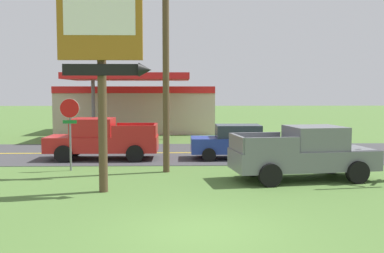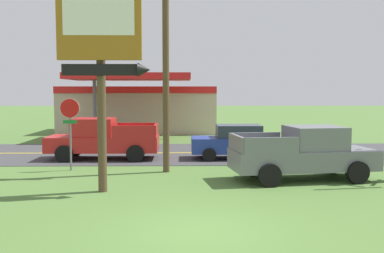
{
  "view_description": "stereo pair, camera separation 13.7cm",
  "coord_description": "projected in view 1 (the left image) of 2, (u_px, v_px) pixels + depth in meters",
  "views": [
    {
      "loc": [
        -0.47,
        -10.04,
        3.23
      ],
      "look_at": [
        0.0,
        8.0,
        1.8
      ],
      "focal_mm": 41.5,
      "sensor_mm": 36.0,
      "label": 1
    },
    {
      "loc": [
        -0.33,
        -10.04,
        3.23
      ],
      "look_at": [
        0.0,
        8.0,
        1.8
      ],
      "focal_mm": 41.5,
      "sensor_mm": 36.0,
      "label": 2
    }
  ],
  "objects": [
    {
      "name": "pickup_grey_parked_on_lawn",
      "position": [
        305.0,
        153.0,
        16.23
      ],
      "size": [
        5.43,
        2.8,
        1.96
      ],
      "color": "slate",
      "rests_on": "ground"
    },
    {
      "name": "motel_sign",
      "position": [
        103.0,
        48.0,
        13.82
      ],
      "size": [
        2.9,
        0.54,
        6.73
      ],
      "color": "brown",
      "rests_on": "ground"
    },
    {
      "name": "utility_pole",
      "position": [
        166.0,
        38.0,
        17.41
      ],
      "size": [
        2.19,
        0.26,
        9.94
      ],
      "color": "brown",
      "rests_on": "ground"
    },
    {
      "name": "car_blue_far_lane",
      "position": [
        236.0,
        142.0,
        21.23
      ],
      "size": [
        4.2,
        2.0,
        1.64
      ],
      "color": "#233893",
      "rests_on": "ground"
    },
    {
      "name": "road_centre_line",
      "position": [
        190.0,
        153.0,
        23.23
      ],
      "size": [
        126.0,
        0.2,
        0.01
      ],
      "primitive_type": "cube",
      "color": "gold",
      "rests_on": "road_asphalt"
    },
    {
      "name": "gas_station",
      "position": [
        137.0,
        108.0,
        35.34
      ],
      "size": [
        12.0,
        11.5,
        4.4
      ],
      "color": "beige",
      "rests_on": "ground"
    },
    {
      "name": "ground_plane",
      "position": [
        201.0,
        231.0,
        10.27
      ],
      "size": [
        180.0,
        180.0,
        0.0
      ],
      "primitive_type": "plane",
      "color": "#4C7033"
    },
    {
      "name": "road_asphalt",
      "position": [
        190.0,
        153.0,
        23.23
      ],
      "size": [
        140.0,
        8.0,
        0.02
      ],
      "primitive_type": "cube",
      "color": "#3D3D3F",
      "rests_on": "ground"
    },
    {
      "name": "stop_sign",
      "position": [
        70.0,
        121.0,
        17.97
      ],
      "size": [
        0.8,
        0.08,
        2.95
      ],
      "color": "slate",
      "rests_on": "ground"
    },
    {
      "name": "pickup_red_on_road",
      "position": [
        101.0,
        139.0,
        21.05
      ],
      "size": [
        5.2,
        2.24,
        1.96
      ],
      "color": "red",
      "rests_on": "ground"
    }
  ]
}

